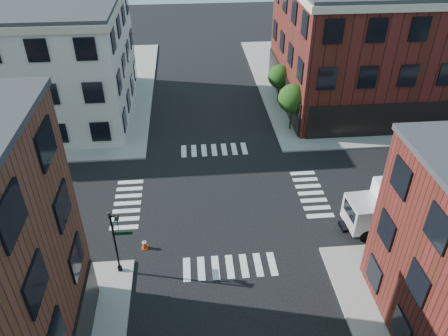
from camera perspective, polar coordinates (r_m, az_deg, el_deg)
name	(u,v)px	position (r m, az deg, el deg)	size (l,w,h in m)	color
ground	(221,198)	(33.23, -0.45, -3.96)	(120.00, 120.00, 0.00)	black
sidewalk_ne	(381,80)	(56.27, 19.86, 10.81)	(30.00, 30.00, 0.15)	gray
sidewalk_nw	(19,93)	(54.69, -25.25, 8.89)	(30.00, 30.00, 0.15)	gray
building_ne	(407,44)	(49.90, 22.83, 14.67)	(25.00, 16.00, 12.00)	#411810
building_nw	(9,61)	(47.76, -26.22, 12.39)	(22.00, 16.00, 11.00)	silver
tree_near	(293,100)	(41.15, 9.03, 8.77)	(2.69, 2.69, 4.49)	black
tree_far	(280,78)	(46.60, 7.35, 11.62)	(2.43, 2.43, 4.07)	black
signal_pole	(116,236)	(26.63, -13.97, -8.64)	(1.29, 1.24, 4.60)	black
box_truck	(406,205)	(32.08, 22.72, -4.50)	(8.07, 2.85, 3.60)	white
traffic_cone	(144,244)	(29.45, -10.35, -9.73)	(0.41, 0.41, 0.75)	red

